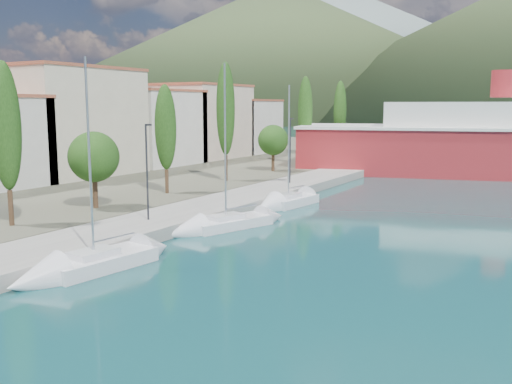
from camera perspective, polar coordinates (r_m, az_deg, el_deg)
The scene contains 9 objects.
ground at distance 132.70m, azimuth 23.42°, elevation 4.45°, with size 1400.00×1400.00×0.00m, color #134749.
quay at distance 45.10m, azimuth -2.37°, elevation -1.07°, with size 5.00×88.00×0.80m, color gray.
land_strip at distance 78.29m, azimuth -22.47°, elevation 2.36°, with size 70.00×148.00×0.70m, color #565644.
town_buildings at distance 67.38m, azimuth -14.20°, elevation 6.29°, with size 9.20×69.20×11.30m.
tree_row at distance 53.25m, azimuth -4.68°, elevation 6.41°, with size 3.60×65.51×11.48m.
lamp_posts at distance 35.31m, azimuth -12.56°, elevation 2.08°, with size 0.15×46.08×6.06m.
sailboat_near at distance 28.31m, azimuth -18.34°, elevation -7.56°, with size 3.24×7.98×11.15m.
sailboat_mid at distance 36.57m, azimuth -4.96°, elevation -3.56°, with size 4.57×8.22×11.48m.
sailboat_far at distance 44.87m, azimuth 2.25°, elevation -1.25°, with size 3.16×7.36×10.48m.
Camera 1 is at (14.65, -11.65, 7.96)m, focal length 40.00 mm.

